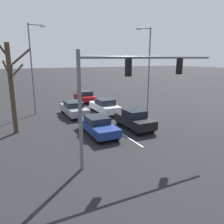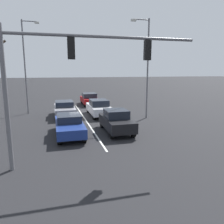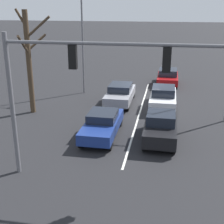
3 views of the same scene
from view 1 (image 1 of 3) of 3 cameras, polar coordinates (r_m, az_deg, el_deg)
The scene contains 11 objects.
ground_plane at distance 24.47m, azimuth -6.25°, elevation -0.18°, with size 240.00×240.00×0.00m, color black.
lane_stripe_left_divider at distance 22.28m, azimuth -4.10°, elevation -1.52°, with size 0.12×16.84×0.01m, color silver.
car_navy_midlane_front at distance 17.33m, azimuth -3.76°, elevation -3.49°, with size 1.81×4.73×1.44m.
car_black_leftlane_front at distance 18.71m, azimuth 5.92°, elevation -1.95°, with size 1.77×4.11×1.65m.
car_gray_midlane_second at distance 23.28m, azimuth -9.90°, elevation 0.94°, with size 1.88×4.61×1.51m.
car_white_leftlane_second at distance 23.96m, azimuth -1.94°, elevation 1.58°, with size 1.87×4.64×1.61m.
car_maroon_leftlane_third at distance 30.58m, azimuth -7.11°, elevation 4.13°, with size 1.91×4.39×1.52m.
traffic_signal_gantry at distance 12.17m, azimuth 3.53°, elevation 7.83°, with size 9.01×0.37×6.33m.
street_lamp_right_shoulder at distance 24.42m, azimuth -19.95°, elevation 11.52°, with size 1.69×0.24×9.30m.
street_lamp_left_shoulder at distance 23.48m, azimuth 9.33°, elevation 11.65°, with size 1.74×0.24×8.93m.
bare_tree_near at distance 18.67m, azimuth -24.69°, elevation 6.45°, with size 2.40×2.43×7.12m.
Camera 1 is at (8.05, 22.34, 5.90)m, focal length 35.00 mm.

